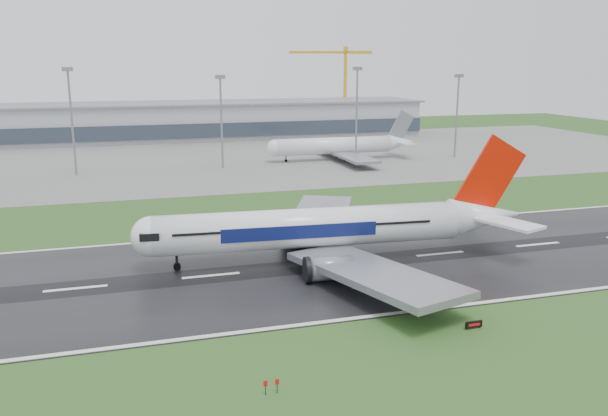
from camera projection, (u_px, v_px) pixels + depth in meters
name	position (u px, v px, depth m)	size (l,w,h in m)	color
ground	(211.00, 276.00, 95.91)	(520.00, 520.00, 0.00)	#264C1C
runway	(211.00, 276.00, 95.89)	(400.00, 45.00, 0.10)	black
apron	(161.00, 159.00, 212.58)	(400.00, 130.00, 0.08)	slate
terminal	(151.00, 122.00, 266.87)	(240.00, 36.00, 15.00)	#9598A0
main_airliner	(337.00, 203.00, 101.51)	(66.54, 63.37, 19.65)	white
parked_airliner	(340.00, 137.00, 209.52)	(54.08, 50.35, 15.85)	white
tower_crane	(345.00, 88.00, 304.12)	(40.99, 2.24, 40.76)	gold
runway_sign	(474.00, 325.00, 76.78)	(2.30, 0.26, 1.04)	black
floodmast_2	(72.00, 124.00, 178.63)	(0.64, 0.64, 30.26)	gray
floodmast_3	(222.00, 124.00, 190.93)	(0.64, 0.64, 27.85)	gray
floodmast_4	(357.00, 117.00, 203.04)	(0.64, 0.64, 30.25)	gray
floodmast_5	(457.00, 118.00, 213.61)	(0.64, 0.64, 27.70)	gray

